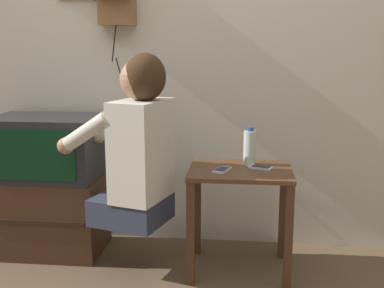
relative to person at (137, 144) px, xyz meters
name	(u,v)px	position (x,y,z in m)	size (l,w,h in m)	color
wall_back	(181,35)	(0.17, 0.52, 0.56)	(6.80, 0.05, 2.55)	beige
side_table	(240,192)	(0.53, 0.10, -0.27)	(0.54, 0.42, 0.57)	#51331E
person	(137,144)	(0.00, 0.00, 0.00)	(0.59, 0.49, 0.89)	#2D3347
tv_stand	(48,214)	(-0.61, 0.24, -0.49)	(0.66, 0.41, 0.45)	#422819
television	(46,147)	(-0.59, 0.24, -0.08)	(0.60, 0.41, 0.36)	#232326
cell_phone_held	(222,170)	(0.44, 0.04, -0.14)	(0.10, 0.14, 0.01)	silver
cell_phone_spare	(261,167)	(0.64, 0.12, -0.14)	(0.14, 0.11, 0.01)	silver
water_bottle	(250,147)	(0.58, 0.19, -0.04)	(0.07, 0.07, 0.21)	silver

